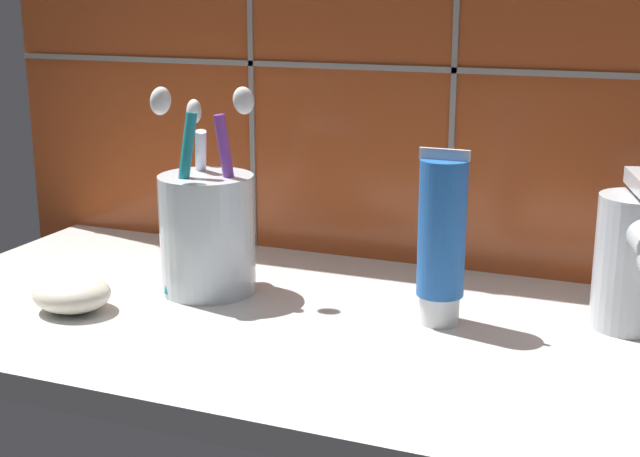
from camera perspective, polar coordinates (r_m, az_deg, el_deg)
sink_counter at (r=68.01cm, az=3.03°, el=-7.05°), size 77.90×34.06×2.00cm
toothbrush_cup at (r=74.36cm, az=-7.23°, el=-0.07°), size 9.02×10.11×17.41cm
toothpaste_tube at (r=66.80cm, az=7.79°, el=-0.67°), size 3.76×3.58×13.42cm
sink_faucet at (r=69.20cm, az=19.59°, el=-1.78°), size 5.83×10.29×11.71cm
soap_bar at (r=72.89cm, az=-15.61°, el=-4.02°), size 6.34×5.56×2.88cm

